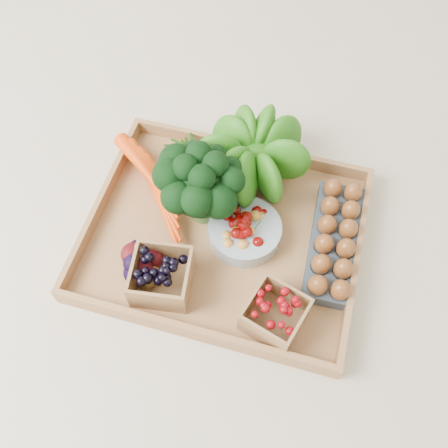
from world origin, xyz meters
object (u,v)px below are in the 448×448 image
(broccoli, at_px, (203,195))
(cherry_bowl, at_px, (245,231))
(tray, at_px, (224,237))
(egg_carton, at_px, (334,243))

(broccoli, bearing_deg, cherry_bowl, -17.43)
(tray, height_order, cherry_bowl, cherry_bowl)
(egg_carton, bearing_deg, tray, -173.64)
(tray, xyz_separation_m, egg_carton, (0.22, 0.03, 0.02))
(cherry_bowl, xyz_separation_m, egg_carton, (0.18, 0.02, -0.00))
(tray, relative_size, broccoli, 3.08)
(tray, bearing_deg, cherry_bowl, 11.96)
(broccoli, bearing_deg, tray, -35.18)
(tray, bearing_deg, broccoli, 144.82)
(tray, distance_m, cherry_bowl, 0.05)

